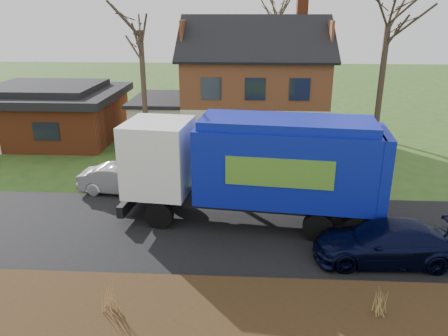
{
  "coord_description": "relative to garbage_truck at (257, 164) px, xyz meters",
  "views": [
    {
      "loc": [
        1.62,
        -15.54,
        8.33
      ],
      "look_at": [
        0.6,
        2.5,
        1.81
      ],
      "focal_mm": 35.0,
      "sensor_mm": 36.0,
      "label": 1
    }
  ],
  "objects": [
    {
      "name": "grass_clump_mid",
      "position": [
        -4.17,
        -6.38,
        -1.78
      ],
      "size": [
        0.36,
        0.29,
        1.0
      ],
      "color": "tan",
      "rests_on": "mulch_verge"
    },
    {
      "name": "ranch_house",
      "position": [
        -14.02,
        12.05,
        -0.76
      ],
      "size": [
        9.8,
        8.2,
        3.7
      ],
      "color": "brown",
      "rests_on": "ground"
    },
    {
      "name": "grass_clump_east",
      "position": [
        3.39,
        -6.11,
        -1.87
      ],
      "size": [
        0.32,
        0.27,
        0.81
      ],
      "color": "#A28E47",
      "rests_on": "mulch_verge"
    },
    {
      "name": "tree_front_east",
      "position": [
        7.48,
        10.15,
        6.31
      ],
      "size": [
        3.94,
        3.94,
        10.93
      ],
      "color": "#3E2F25",
      "rests_on": "ground"
    },
    {
      "name": "mulch_verge",
      "position": [
        -2.02,
        -6.25,
        -2.43
      ],
      "size": [
        80.0,
        3.5,
        0.3
      ],
      "primitive_type": "cube",
      "color": "black",
      "rests_on": "ground"
    },
    {
      "name": "tree_front_west",
      "position": [
        -6.5,
        8.63,
        5.82
      ],
      "size": [
        3.43,
        3.43,
        10.19
      ],
      "color": "#453629",
      "rests_on": "ground"
    },
    {
      "name": "navy_wagon",
      "position": [
        4.51,
        -2.75,
        -1.85
      ],
      "size": [
        5.07,
        2.16,
        1.46
      ],
      "primitive_type": "imported",
      "rotation": [
        0.0,
        0.0,
        -1.55
      ],
      "color": "black",
      "rests_on": "ground"
    },
    {
      "name": "tree_back",
      "position": [
        1.86,
        21.39,
        6.46
      ],
      "size": [
        3.42,
        3.42,
        10.84
      ],
      "color": "#3F3426",
      "rests_on": "ground"
    },
    {
      "name": "road",
      "position": [
        -2.02,
        -0.95,
        -2.57
      ],
      "size": [
        80.0,
        7.0,
        0.02
      ],
      "primitive_type": "cube",
      "color": "black",
      "rests_on": "ground"
    },
    {
      "name": "main_house",
      "position": [
        -0.53,
        12.96,
        1.45
      ],
      "size": [
        12.95,
        8.95,
        9.26
      ],
      "color": "beige",
      "rests_on": "ground"
    },
    {
      "name": "garbage_truck",
      "position": [
        0.0,
        0.0,
        0.0
      ],
      "size": [
        10.68,
        3.96,
        4.47
      ],
      "rotation": [
        0.0,
        0.0,
        -0.11
      ],
      "color": "black",
      "rests_on": "ground"
    },
    {
      "name": "silver_sedan",
      "position": [
        -6.37,
        2.77,
        -1.89
      ],
      "size": [
        4.29,
        1.91,
        1.37
      ],
      "primitive_type": "imported",
      "rotation": [
        0.0,
        0.0,
        1.46
      ],
      "color": "#AEB1B6",
      "rests_on": "ground"
    },
    {
      "name": "ground",
      "position": [
        -2.02,
        -0.95,
        -2.58
      ],
      "size": [
        120.0,
        120.0,
        0.0
      ],
      "primitive_type": "plane",
      "color": "#2B4E1A",
      "rests_on": "ground"
    }
  ]
}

